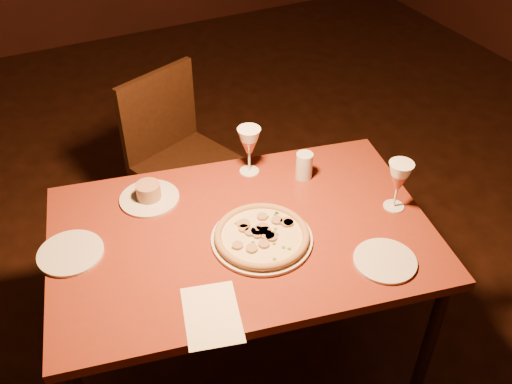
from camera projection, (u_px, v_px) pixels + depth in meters
name	position (u px, v px, depth m)	size (l,w,h in m)	color
floor	(270.00, 365.00, 2.35)	(7.00, 7.00, 0.00)	#321910
dining_table	(242.00, 244.00, 2.00)	(1.44, 1.07, 0.70)	maroon
chair_far	(180.00, 155.00, 2.67)	(0.54, 0.54, 0.87)	black
pizza_plate	(262.00, 236.00, 1.91)	(0.34, 0.34, 0.04)	silver
ramekin_saucer	(149.00, 195.00, 2.08)	(0.22, 0.22, 0.07)	silver
wine_glass_far	(249.00, 151.00, 2.17)	(0.09, 0.09, 0.20)	#C05F50
wine_glass_right	(398.00, 186.00, 2.00)	(0.09, 0.09, 0.19)	#C05F50
water_tumbler	(304.00, 166.00, 2.17)	(0.06, 0.06, 0.11)	silver
side_plate_left	(71.00, 253.00, 1.87)	(0.22, 0.22, 0.01)	silver
side_plate_near	(385.00, 261.00, 1.84)	(0.20, 0.20, 0.01)	silver
menu_card	(212.00, 315.00, 1.68)	(0.16, 0.24, 0.00)	white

